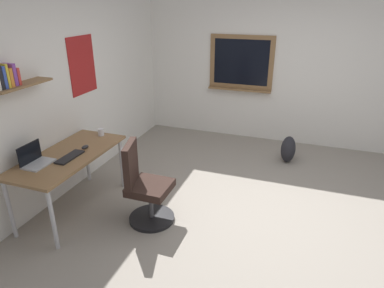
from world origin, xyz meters
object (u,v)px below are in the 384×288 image
desk (69,160)px  laptop (35,160)px  computer_mouse (85,147)px  keyboard (70,157)px  coffee_mug (101,132)px  backpack (288,149)px  office_chair (145,189)px

desk → laptop: 0.38m
desk → computer_mouse: computer_mouse is taller
laptop → desk: bearing=-25.7°
laptop → keyboard: (0.25, -0.24, -0.04)m
coffee_mug → backpack: bearing=-55.0°
office_chair → keyboard: office_chair is taller
keyboard → desk: bearing=49.0°
office_chair → backpack: size_ratio=2.30×
keyboard → backpack: 3.22m
office_chair → keyboard: size_ratio=2.57×
laptop → coffee_mug: 0.96m
desk → keyboard: 0.14m
computer_mouse → backpack: (2.00, -2.21, -0.54)m
office_chair → laptop: size_ratio=3.06×
laptop → computer_mouse: bearing=-24.2°
coffee_mug → backpack: coffee_mug is taller
office_chair → desk: bearing=95.6°
desk → laptop: bearing=154.3°
desk → keyboard: bearing=-131.0°
backpack → coffee_mug: bearing=125.0°
backpack → keyboard: bearing=135.8°
desk → computer_mouse: (0.21, -0.08, 0.09)m
desk → coffee_mug: size_ratio=15.68×
keyboard → coffee_mug: size_ratio=4.02×
laptop → backpack: 3.57m
office_chair → backpack: bearing=-33.3°
computer_mouse → coffee_mug: 0.42m
computer_mouse → backpack: computer_mouse is taller
desk → office_chair: bearing=-84.4°
laptop → computer_mouse: (0.53, -0.24, -0.04)m
coffee_mug → laptop: bearing=168.7°
keyboard → backpack: bearing=-44.2°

